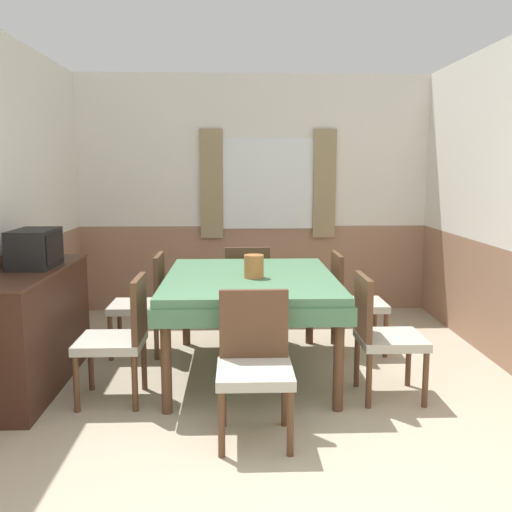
% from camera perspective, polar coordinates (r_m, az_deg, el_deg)
% --- Properties ---
extents(wall_back, '(4.25, 0.10, 2.60)m').
position_cam_1_polar(wall_back, '(6.36, -0.15, 6.23)').
color(wall_back, white).
rests_on(wall_back, ground_plane).
extents(dining_table, '(1.31, 1.66, 0.77)m').
position_cam_1_polar(dining_table, '(4.39, -0.60, -3.26)').
color(dining_table, '#4C7A56').
rests_on(dining_table, ground_plane).
extents(chair_head_near, '(0.44, 0.44, 0.86)m').
position_cam_1_polar(chair_head_near, '(3.41, -0.15, -10.40)').
color(chair_head_near, brown).
rests_on(chair_head_near, ground_plane).
extents(chair_right_far, '(0.44, 0.44, 0.86)m').
position_cam_1_polar(chair_right_far, '(5.03, 9.55, -4.22)').
color(chair_right_far, brown).
rests_on(chair_right_far, ground_plane).
extents(chair_right_near, '(0.44, 0.44, 0.86)m').
position_cam_1_polar(chair_right_near, '(4.06, 12.44, -7.43)').
color(chair_right_near, brown).
rests_on(chair_right_near, ground_plane).
extents(chair_head_window, '(0.44, 0.44, 0.86)m').
position_cam_1_polar(chair_head_window, '(5.48, -0.87, -3.04)').
color(chair_head_window, brown).
rests_on(chair_head_window, ground_plane).
extents(chair_left_far, '(0.44, 0.44, 0.86)m').
position_cam_1_polar(chair_left_far, '(4.99, -11.12, -4.36)').
color(chair_left_far, brown).
rests_on(chair_left_far, ground_plane).
extents(chair_left_near, '(0.44, 0.44, 0.86)m').
position_cam_1_polar(chair_left_near, '(4.02, -13.42, -7.65)').
color(chair_left_near, brown).
rests_on(chair_left_near, ground_plane).
extents(sideboard, '(0.46, 1.51, 0.87)m').
position_cam_1_polar(sideboard, '(4.48, -21.50, -6.63)').
color(sideboard, '#3D2319').
rests_on(sideboard, ground_plane).
extents(tv, '(0.29, 0.46, 0.28)m').
position_cam_1_polar(tv, '(4.46, -21.22, 0.73)').
color(tv, black).
rests_on(tv, sideboard).
extents(vase, '(0.15, 0.15, 0.17)m').
position_cam_1_polar(vase, '(4.25, -0.21, -1.04)').
color(vase, '#B26B38').
rests_on(vase, dining_table).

